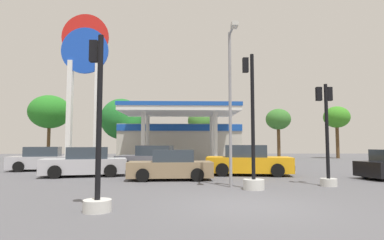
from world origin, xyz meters
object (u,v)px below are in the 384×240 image
traffic_signal_0 (97,157)px  traffic_signal_2 (253,155)px  car_1 (248,161)px  car_0 (85,163)px  car_5 (153,159)px  corner_streetlamp (231,91)px  car_4 (45,160)px  station_pole_sign (84,67)px  tree_0 (50,112)px  tree_3 (278,120)px  tree_2 (202,121)px  tree_4 (337,118)px  car_3 (171,166)px  tree_1 (121,119)px  traffic_signal_1 (327,146)px

traffic_signal_0 → traffic_signal_2: 6.08m
car_1 → car_0: bearing=-178.1°
car_5 → corner_streetlamp: (3.76, -7.96, 3.08)m
car_1 → car_4: car_1 is taller
station_pole_sign → tree_0: station_pole_sign is taller
tree_3 → corner_streetlamp: (-9.27, -23.73, -0.67)m
tree_2 → tree_4: bearing=-0.5°
car_3 → tree_1: tree_1 is taller
tree_3 → car_3: bearing=-119.4°
traffic_signal_2 → tree_4: bearing=57.5°
car_1 → traffic_signal_1: size_ratio=1.15×
tree_1 → tree_2: size_ratio=1.17×
corner_streetlamp → car_0: bearing=146.4°
corner_streetlamp → tree_1: bearing=110.7°
car_0 → traffic_signal_1: 11.85m
traffic_signal_0 → traffic_signal_2: bearing=37.4°
traffic_signal_2 → tree_0: size_ratio=0.71×
traffic_signal_0 → tree_2: (4.54, 28.40, 2.98)m
station_pole_sign → traffic_signal_0: (6.27, -18.91, -6.94)m
tree_1 → corner_streetlamp: (8.70, -23.06, -0.65)m
tree_3 → corner_streetlamp: size_ratio=0.92×
traffic_signal_2 → car_4: bearing=142.7°
tree_0 → tree_3: bearing=-0.6°
traffic_signal_1 → car_1: bearing=117.0°
car_4 → tree_3: (19.96, 15.45, 3.79)m
traffic_signal_2 → tree_3: size_ratio=0.89×
car_1 → tree_0: size_ratio=0.66×
traffic_signal_1 → tree_1: (-12.69, 22.61, 2.83)m
traffic_signal_0 → tree_1: (-4.60, 27.15, 3.09)m
car_0 → tree_2: tree_2 is taller
car_5 → traffic_signal_2: bearing=-61.7°
tree_3 → tree_1: bearing=-177.8°
car_5 → corner_streetlamp: size_ratio=0.75×
car_4 → traffic_signal_1: 16.67m
tree_2 → tree_4: 15.95m
car_1 → traffic_signal_0: bearing=-122.6°
car_0 → tree_1: tree_1 is taller
station_pole_sign → tree_1: station_pole_sign is taller
traffic_signal_0 → car_1: bearing=57.4°
traffic_signal_1 → station_pole_sign: bearing=135.0°
tree_2 → car_3: bearing=-97.7°
traffic_signal_2 → tree_3: bearing=70.5°
station_pole_sign → traffic_signal_2: size_ratio=2.53×
tree_3 → car_5: bearing=-129.6°
tree_4 → tree_0: bearing=-179.8°
tree_2 → tree_4: tree_4 is taller
car_5 → car_3: bearing=-75.7°
station_pole_sign → traffic_signal_0: station_pole_sign is taller
car_0 → corner_streetlamp: size_ratio=0.73×
car_5 → tree_0: 21.34m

